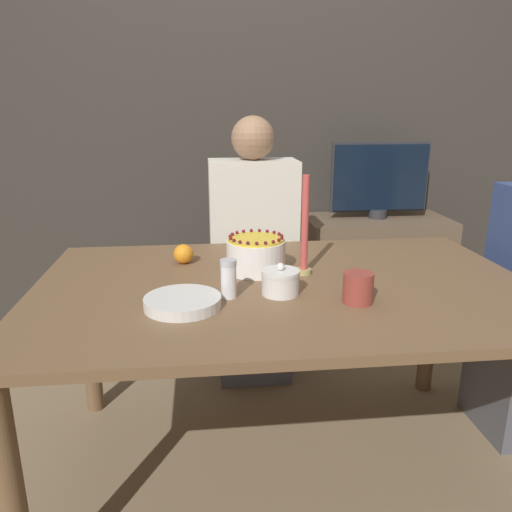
% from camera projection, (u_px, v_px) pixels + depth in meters
% --- Properties ---
extents(ground_plane, '(12.00, 12.00, 0.00)m').
position_uv_depth(ground_plane, '(281.00, 466.00, 1.85)').
color(ground_plane, '#8C7556').
extents(wall_behind, '(8.00, 0.05, 2.60)m').
position_uv_depth(wall_behind, '(245.00, 103.00, 2.81)').
color(wall_behind, '#38332D').
rests_on(wall_behind, ground_plane).
extents(dining_table, '(1.63, 1.04, 0.72)m').
position_uv_depth(dining_table, '(284.00, 308.00, 1.67)').
color(dining_table, brown).
rests_on(dining_table, ground_plane).
extents(cake, '(0.20, 0.20, 0.13)m').
position_uv_depth(cake, '(256.00, 255.00, 1.74)').
color(cake, white).
rests_on(cake, dining_table).
extents(sugar_bowl, '(0.12, 0.12, 0.10)m').
position_uv_depth(sugar_bowl, '(280.00, 282.00, 1.53)').
color(sugar_bowl, white).
rests_on(sugar_bowl, dining_table).
extents(sugar_shaker, '(0.05, 0.05, 0.12)m').
position_uv_depth(sugar_shaker, '(229.00, 278.00, 1.50)').
color(sugar_shaker, white).
rests_on(sugar_shaker, dining_table).
extents(plate_stack, '(0.22, 0.22, 0.03)m').
position_uv_depth(plate_stack, '(183.00, 302.00, 1.44)').
color(plate_stack, white).
rests_on(plate_stack, dining_table).
extents(candle, '(0.05, 0.05, 0.34)m').
position_uv_depth(candle, '(305.00, 234.00, 1.69)').
color(candle, tan).
rests_on(candle, dining_table).
extents(cup, '(0.09, 0.09, 0.09)m').
position_uv_depth(cup, '(358.00, 288.00, 1.47)').
color(cup, '#993D33').
rests_on(cup, dining_table).
extents(orange_fruit_0, '(0.07, 0.07, 0.07)m').
position_uv_depth(orange_fruit_0, '(183.00, 254.00, 1.84)').
color(orange_fruit_0, orange).
rests_on(orange_fruit_0, dining_table).
extents(person_man_blue_shirt, '(0.40, 0.34, 1.24)m').
position_uv_depth(person_man_blue_shirt, '(253.00, 268.00, 2.38)').
color(person_man_blue_shirt, '#595960').
rests_on(person_man_blue_shirt, ground_plane).
extents(side_cabinet, '(0.81, 0.42, 0.67)m').
position_uv_depth(side_cabinet, '(373.00, 274.00, 2.92)').
color(side_cabinet, brown).
rests_on(side_cabinet, ground_plane).
extents(tv_monitor, '(0.55, 0.10, 0.42)m').
position_uv_depth(tv_monitor, '(380.00, 179.00, 2.76)').
color(tv_monitor, '#2D2D33').
rests_on(tv_monitor, side_cabinet).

